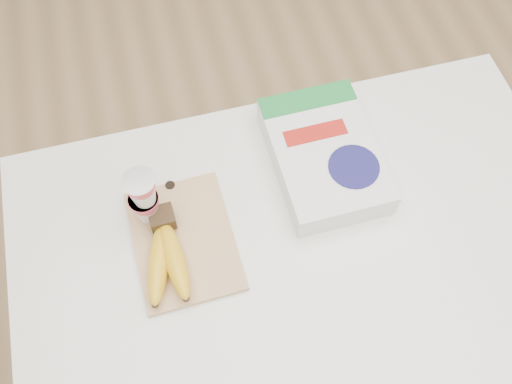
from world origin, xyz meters
TOP-DOWN VIEW (x-y plane):
  - room at (0.00, 0.00)m, footprint 4.00×4.00m
  - table at (0.00, 0.00)m, footprint 1.13×0.76m
  - cutting_board at (-0.23, 0.09)m, footprint 0.20×0.27m
  - bananas at (-0.26, 0.05)m, footprint 0.10×0.20m
  - yogurt_stack at (-0.28, 0.15)m, footprint 0.06×0.06m
  - cereal_box at (0.09, 0.19)m, footprint 0.21×0.30m

SIDE VIEW (x-z plane):
  - table at x=0.00m, z-range 0.00..0.85m
  - cutting_board at x=-0.23m, z-range 0.85..0.86m
  - cereal_box at x=0.09m, z-range 0.85..0.92m
  - bananas at x=-0.26m, z-range 0.86..0.91m
  - yogurt_stack at x=-0.28m, z-range 0.87..1.01m
  - room at x=0.00m, z-range -0.65..3.35m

